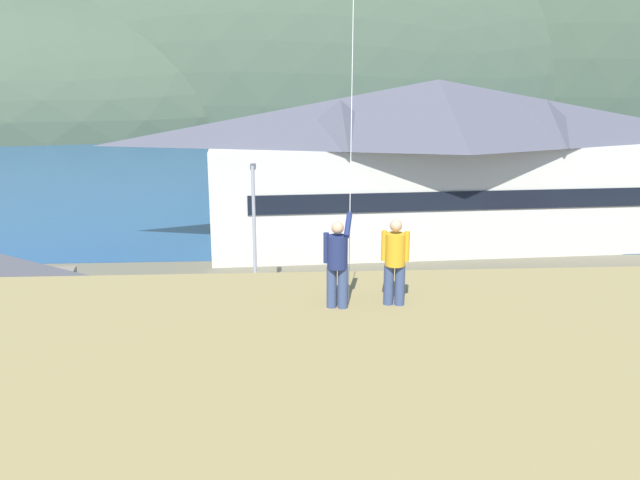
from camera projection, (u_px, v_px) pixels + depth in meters
name	position (u px, v px, depth m)	size (l,w,h in m)	color
ground_plane	(372.00, 413.00, 21.88)	(600.00, 600.00, 0.00)	#66604C
parking_lot_pad	(356.00, 349.00, 26.70)	(40.00, 20.00, 0.10)	gray
bay_water	(307.00, 161.00, 79.80)	(360.00, 84.00, 0.03)	navy
far_hill_west_ridge	(6.00, 125.00, 128.47)	(129.07, 75.65, 49.86)	#42513D
far_hill_east_peak	(336.00, 125.00, 127.91)	(117.47, 52.25, 72.75)	#42513D
far_hill_center_saddle	(377.00, 121.00, 137.85)	(135.37, 44.42, 53.26)	#42513D
far_hill_far_shoulder	(600.00, 119.00, 142.16)	(121.59, 70.79, 87.54)	#3D4C38
harbor_lodge	(436.00, 159.00, 41.63)	(30.07, 10.93, 10.30)	beige
wharf_dock	(288.00, 206.00, 52.44)	(3.20, 10.19, 0.70)	#70604C
moored_boat_wharfside	(242.00, 206.00, 50.71)	(2.75, 7.54, 2.16)	#A8A399
moored_boat_outer_mooring	(332.00, 197.00, 54.17)	(2.65, 7.61, 2.16)	silver
parked_car_front_row_end	(336.00, 375.00, 22.23)	(4.29, 2.22, 1.82)	slate
parked_car_corner_spot	(312.00, 306.00, 28.54)	(4.26, 2.17, 1.82)	slate
parked_car_lone_by_shed	(478.00, 360.00, 23.35)	(4.26, 2.17, 1.82)	silver
parked_car_front_row_red	(142.00, 374.00, 22.30)	(4.29, 2.24, 1.82)	#236633
parked_car_back_row_right	(512.00, 311.00, 28.07)	(4.32, 2.29, 1.82)	silver
parking_light_pole	(254.00, 225.00, 30.84)	(0.24, 0.78, 6.62)	#ADADB2
person_kite_flyer	(337.00, 261.00, 12.86)	(0.60, 0.62, 1.86)	#384770
person_companion	(395.00, 260.00, 13.01)	(0.54, 0.40, 1.74)	#384770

